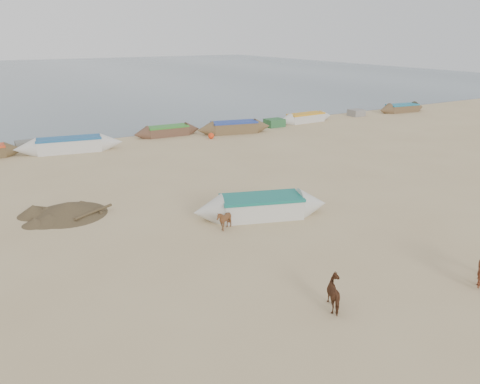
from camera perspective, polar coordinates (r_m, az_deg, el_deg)
name	(u,v)px	position (r m, az deg, el deg)	size (l,w,h in m)	color
ground	(296,249)	(17.25, 6.79, -6.86)	(140.00, 140.00, 0.00)	tan
sea	(21,77)	(95.06, -25.17, 12.61)	(160.00, 160.00, 0.00)	slate
calf_front	(224,220)	(18.54, -1.96, -3.43)	(0.68, 0.76, 0.84)	brown
calf_right	(337,294)	(13.80, 11.80, -12.03)	(0.89, 0.76, 0.90)	#552F1B
near_canoe	(261,207)	(19.85, 2.62, -1.79)	(5.79, 1.47, 0.91)	silver
debris_pile	(69,208)	(21.44, -20.15, -1.87)	(3.22, 3.22, 0.57)	brown
waterline_canoes	(113,138)	(34.20, -15.24, 6.33)	(59.91, 4.80, 0.96)	brown
beach_clutter	(179,133)	(35.82, -7.47, 7.16)	(46.14, 4.14, 0.64)	#2A5D33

